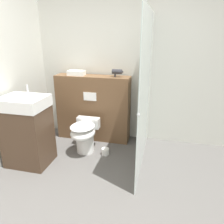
% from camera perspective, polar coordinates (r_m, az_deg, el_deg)
% --- Properties ---
extents(ground_plane, '(12.00, 12.00, 0.00)m').
position_cam_1_polar(ground_plane, '(2.55, -5.66, -25.04)').
color(ground_plane, '#565451').
extents(wall_back, '(8.00, 0.06, 2.50)m').
position_cam_1_polar(wall_back, '(3.75, 3.73, 11.42)').
color(wall_back, silver).
rests_on(wall_back, ground_plane).
extents(partition_panel, '(1.27, 0.31, 1.13)m').
position_cam_1_polar(partition_panel, '(3.84, -4.91, 1.07)').
color(partition_panel, brown).
rests_on(partition_panel, ground_plane).
extents(shower_glass, '(0.04, 1.54, 2.09)m').
position_cam_1_polar(shower_glass, '(2.96, 8.70, 4.94)').
color(shower_glass, silver).
rests_on(shower_glass, ground_plane).
extents(toilet, '(0.37, 0.54, 0.51)m').
position_cam_1_polar(toilet, '(3.46, -7.24, -5.89)').
color(toilet, white).
rests_on(toilet, ground_plane).
extents(sink_vanity, '(0.60, 0.49, 1.14)m').
position_cam_1_polar(sink_vanity, '(3.30, -21.25, -4.65)').
color(sink_vanity, '#473323').
rests_on(sink_vanity, ground_plane).
extents(hair_drier, '(0.19, 0.08, 0.13)m').
position_cam_1_polar(hair_drier, '(3.56, 1.44, 10.46)').
color(hair_drier, '#2D2D33').
rests_on(hair_drier, partition_panel).
extents(folded_towel, '(0.28, 0.16, 0.08)m').
position_cam_1_polar(folded_towel, '(3.76, -9.30, 10.05)').
color(folded_towel, white).
rests_on(folded_towel, partition_panel).
extents(spare_toilet_roll, '(0.12, 0.12, 0.10)m').
position_cam_1_polar(spare_toilet_roll, '(3.48, -1.75, -10.26)').
color(spare_toilet_roll, white).
rests_on(spare_toilet_roll, ground_plane).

